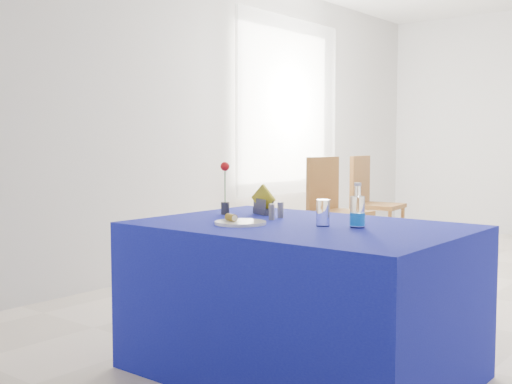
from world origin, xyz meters
The scene contains 15 objects.
floor centered at (0.00, 0.00, 0.00)m, with size 7.00×7.00×0.00m, color beige.
room_shell centered at (0.00, 0.00, 1.75)m, with size 7.00×7.00×7.00m.
window_pane centered at (-2.47, 0.80, 1.55)m, with size 0.04×1.50×1.60m, color white.
curtain centered at (-2.40, 0.80, 1.55)m, with size 0.04×1.75×1.85m, color white.
plate centered at (-0.43, -2.36, 0.77)m, with size 0.26×0.26×0.01m, color white.
drinking_glass centered at (-0.07, -2.16, 0.82)m, with size 0.06×0.06×0.13m, color white.
salt_shaker centered at (-0.44, -2.02, 0.80)m, with size 0.03×0.03×0.09m, color slate.
pepper_shaker centered at (-0.42, -2.12, 0.80)m, with size 0.03×0.03×0.09m, color slate.
blue_table centered at (-0.20, -2.16, 0.38)m, with size 1.60×1.10×0.76m.
water_bottle centered at (0.08, -2.10, 0.83)m, with size 0.07×0.07×0.21m.
napkin_holder centered at (-0.61, -1.94, 0.81)m, with size 0.16×0.12×0.17m.
rose_vase centered at (-0.78, -2.08, 0.91)m, with size 0.05×0.05×0.30m.
chair_win_a centered at (-1.56, 0.32, 0.60)m, with size 0.49×0.49×1.03m.
chair_win_b centered at (-1.63, 1.17, 0.59)m, with size 0.51×0.51×1.02m.
banana_pieces centered at (-0.47, -2.38, 0.79)m, with size 0.08×0.06×0.04m.
Camera 1 is at (1.61, -4.78, 1.17)m, focal length 45.00 mm.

